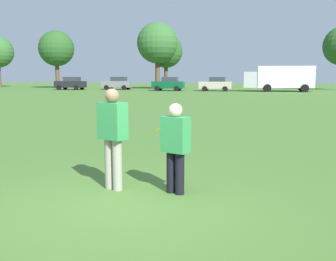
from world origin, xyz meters
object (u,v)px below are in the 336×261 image
object	(u,v)px
player_defender	(175,144)
parked_car_center	(169,84)
player_thrower	(113,133)
parked_car_near_left	(71,83)
box_truck	(280,78)
parked_car_mid_left	(118,83)
frisbee	(162,130)
parked_car_mid_right	(216,84)

from	to	relation	value
player_defender	parked_car_center	size ratio (longest dim) A/B	0.37
player_thrower	parked_car_near_left	bearing A→B (deg)	117.19
player_defender	box_truck	bearing A→B (deg)	84.14
player_defender	parked_car_near_left	xyz separation A→B (m)	(-24.09, 44.69, 0.05)
box_truck	parked_car_center	bearing A→B (deg)	-178.48
player_thrower	player_defender	world-z (taller)	player_thrower
parked_car_mid_left	box_truck	size ratio (longest dim) A/B	0.50
parked_car_center	box_truck	xyz separation A→B (m)	(14.30, 0.38, 0.83)
frisbee	parked_car_center	xyz separation A→B (m)	(-9.45, 43.98, -0.16)
parked_car_center	box_truck	world-z (taller)	box_truck
parked_car_near_left	parked_car_center	bearing A→B (deg)	-2.10
player_defender	parked_car_mid_right	world-z (taller)	parked_car_mid_right
frisbee	box_truck	size ratio (longest dim) A/B	0.03
player_thrower	parked_car_mid_left	xyz separation A→B (m)	(-16.60, 46.56, -0.10)
player_thrower	frisbee	size ratio (longest dim) A/B	6.66
player_thrower	parked_car_near_left	distance (m)	50.24
player_defender	parked_car_mid_left	world-z (taller)	parked_car_mid_left
parked_car_near_left	parked_car_mid_left	size ratio (longest dim) A/B	1.00
player_defender	parked_car_mid_left	bearing A→B (deg)	110.84
parked_car_mid_left	box_truck	xyz separation A→B (m)	(22.30, -2.02, 0.83)
parked_car_near_left	box_truck	distance (m)	28.67
frisbee	parked_car_mid_left	distance (m)	49.56
parked_car_near_left	parked_car_mid_left	distance (m)	6.63
parked_car_center	parked_car_mid_right	size ratio (longest dim) A/B	1.00
player_thrower	frisbee	distance (m)	0.88
parked_car_near_left	parked_car_center	world-z (taller)	same
parked_car_mid_left	parked_car_mid_right	distance (m)	14.41
frisbee	parked_car_mid_left	world-z (taller)	parked_car_mid_left
player_defender	parked_car_mid_left	xyz separation A→B (m)	(-17.73, 46.57, 0.05)
frisbee	box_truck	distance (m)	44.63
parked_car_mid_left	parked_car_mid_right	size ratio (longest dim) A/B	1.00
player_thrower	parked_car_center	world-z (taller)	parked_car_center
player_defender	frisbee	distance (m)	0.39
parked_car_near_left	parked_car_center	size ratio (longest dim) A/B	1.00
frisbee	box_truck	bearing A→B (deg)	83.77
player_defender	frisbee	xyz separation A→B (m)	(-0.27, 0.18, 0.21)
frisbee	parked_car_mid_right	xyz separation A→B (m)	(-3.20, 44.26, -0.16)
player_defender	player_thrower	bearing A→B (deg)	179.69
parked_car_mid_right	parked_car_center	bearing A→B (deg)	-177.47
parked_car_mid_left	box_truck	distance (m)	22.41
parked_car_mid_left	parked_car_mid_right	bearing A→B (deg)	-8.48
player_thrower	parked_car_mid_right	xyz separation A→B (m)	(-2.34, 44.43, -0.10)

